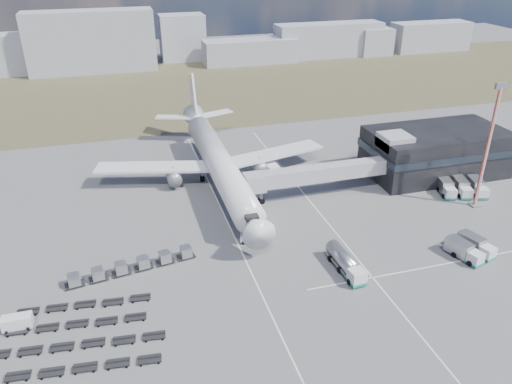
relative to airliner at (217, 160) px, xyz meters
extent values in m
plane|color=#565659|center=(0.00, -32.38, -5.29)|extent=(420.00, 420.00, 0.00)
cube|color=#4A442C|center=(0.00, 77.62, -5.29)|extent=(420.00, 90.00, 0.01)
cube|color=silver|center=(-2.00, -27.38, -5.29)|extent=(0.25, 110.00, 0.01)
cube|color=silver|center=(16.00, -27.38, -5.29)|extent=(0.25, 110.00, 0.01)
cube|color=silver|center=(25.00, -40.38, -5.29)|extent=(40.00, 0.25, 0.01)
cube|color=black|center=(48.00, -8.38, -0.29)|extent=(30.00, 16.00, 10.00)
cube|color=#262D38|center=(48.00, -8.38, 0.91)|extent=(30.40, 16.40, 1.60)
cube|color=#939399|center=(36.00, -10.38, 4.21)|extent=(6.00, 6.00, 3.00)
cube|color=#939399|center=(18.10, -11.88, -0.19)|extent=(29.80, 3.00, 3.00)
cube|color=#939399|center=(4.70, -12.38, -0.19)|extent=(4.00, 3.60, 3.40)
cylinder|color=slate|center=(6.20, -11.88, -2.74)|extent=(0.70, 0.70, 5.10)
cylinder|color=black|center=(6.20, -11.88, -4.84)|extent=(1.40, 0.90, 1.40)
cylinder|color=silver|center=(0.00, -2.38, 0.01)|extent=(5.60, 48.00, 5.60)
cone|color=silver|center=(0.00, -28.88, 0.01)|extent=(5.60, 5.00, 5.60)
cone|color=silver|center=(0.00, 25.62, 0.81)|extent=(5.60, 8.00, 5.60)
cube|color=black|center=(0.00, -26.88, 0.81)|extent=(2.20, 2.00, 0.80)
cube|color=silver|center=(-13.00, 2.62, -1.19)|extent=(25.59, 11.38, 0.50)
cube|color=silver|center=(13.00, 2.62, -1.19)|extent=(25.59, 11.38, 0.50)
cylinder|color=slate|center=(-9.50, 0.62, -2.89)|extent=(3.00, 5.00, 3.00)
cylinder|color=slate|center=(9.50, 0.62, -2.89)|extent=(3.00, 5.00, 3.00)
cube|color=silver|center=(-5.50, 27.62, 1.21)|extent=(9.49, 5.63, 0.35)
cube|color=silver|center=(5.50, 27.62, 1.21)|extent=(9.49, 5.63, 0.35)
cube|color=silver|center=(0.00, 28.62, 6.51)|extent=(0.50, 9.06, 11.45)
cylinder|color=slate|center=(0.00, -23.38, -4.04)|extent=(0.50, 0.50, 2.50)
cylinder|color=slate|center=(-3.20, 1.62, -4.04)|extent=(0.60, 0.60, 2.50)
cylinder|color=slate|center=(3.20, 1.62, -4.04)|extent=(0.60, 0.60, 2.50)
cylinder|color=black|center=(0.00, -23.38, -4.79)|extent=(0.50, 1.20, 1.20)
cube|color=#91949E|center=(-55.29, 117.69, 2.28)|extent=(26.56, 12.00, 15.13)
cube|color=#91949E|center=(-25.43, 112.55, 6.34)|extent=(48.34, 12.00, 23.26)
cube|color=#91949E|center=(11.78, 124.50, 4.18)|extent=(18.78, 12.00, 18.94)
cube|color=#91949E|center=(37.99, 110.22, -0.37)|extent=(39.35, 12.00, 9.83)
cube|color=#91949E|center=(75.19, 113.43, 1.87)|extent=(48.11, 12.00, 14.31)
cube|color=#91949E|center=(96.54, 111.78, 0.55)|extent=(14.76, 12.00, 11.68)
cube|color=#91949E|center=(126.11, 112.18, 1.16)|extent=(36.65, 12.00, 12.90)
cube|color=silver|center=(12.73, -41.16, -3.88)|extent=(2.46, 2.46, 2.24)
cube|color=#157B68|center=(12.73, -41.16, -4.76)|extent=(2.56, 2.56, 0.49)
cylinder|color=#A5A5AA|center=(12.48, -36.40, -3.44)|extent=(2.81, 7.42, 2.43)
cube|color=slate|center=(12.48, -36.40, -4.56)|extent=(2.71, 7.41, 0.34)
cylinder|color=black|center=(12.55, -37.86, -4.80)|extent=(2.58, 1.20, 1.07)
cube|color=silver|center=(0.10, -24.93, -4.57)|extent=(3.51, 2.53, 1.43)
cube|color=silver|center=(-35.99, -37.25, -4.24)|extent=(3.91, 1.80, 2.11)
cube|color=silver|center=(12.18, -1.72, -3.69)|extent=(2.65, 6.11, 2.81)
cube|color=#157B68|center=(12.18, -1.72, -4.84)|extent=(2.75, 6.21, 0.45)
cube|color=silver|center=(33.59, -41.84, -4.08)|extent=(2.64, 2.58, 2.06)
cube|color=#157B68|center=(33.59, -41.84, -4.87)|extent=(2.76, 2.69, 0.42)
cube|color=#A5A5AA|center=(32.67, -38.69, -3.70)|extent=(3.36, 4.76, 2.43)
cube|color=silver|center=(36.64, -40.95, -4.08)|extent=(2.64, 2.58, 2.06)
cube|color=#157B68|center=(36.64, -40.95, -4.87)|extent=(2.76, 2.69, 0.42)
cube|color=#A5A5AA|center=(35.73, -37.80, -3.70)|extent=(3.36, 4.76, 2.43)
cube|color=silver|center=(43.71, -20.70, -4.04)|extent=(2.70, 2.63, 2.12)
cube|color=#157B68|center=(43.71, -20.70, -4.86)|extent=(2.82, 2.75, 0.43)
cube|color=#A5A5AA|center=(44.60, -17.44, -3.65)|extent=(3.40, 4.89, 2.51)
cube|color=silver|center=(46.88, -21.56, -4.04)|extent=(2.70, 2.63, 2.12)
cube|color=#157B68|center=(46.88, -21.56, -4.86)|extent=(2.82, 2.75, 0.43)
cube|color=#A5A5AA|center=(47.77, -18.30, -3.65)|extent=(3.40, 4.89, 2.51)
cube|color=silver|center=(50.05, -22.42, -4.04)|extent=(2.70, 2.63, 2.12)
cube|color=#157B68|center=(50.05, -22.42, -4.86)|extent=(2.82, 2.75, 0.43)
cube|color=#A5A5AA|center=(50.94, -19.16, -3.65)|extent=(3.40, 4.89, 2.51)
cube|color=black|center=(-28.91, -29.59, -4.96)|extent=(3.14, 2.21, 0.20)
cube|color=#A5A5AA|center=(-28.91, -29.59, -4.01)|extent=(2.04, 2.04, 1.67)
cube|color=black|center=(-25.40, -29.03, -4.96)|extent=(3.14, 2.21, 0.20)
cube|color=#A5A5AA|center=(-25.40, -29.03, -4.01)|extent=(2.04, 2.04, 1.67)
cube|color=black|center=(-21.88, -28.47, -4.96)|extent=(3.14, 2.21, 0.20)
cube|color=#A5A5AA|center=(-21.88, -28.47, -4.01)|extent=(2.04, 2.04, 1.67)
cube|color=black|center=(-18.37, -27.91, -4.96)|extent=(3.14, 2.21, 0.20)
cube|color=#A5A5AA|center=(-18.37, -27.91, -4.01)|extent=(2.04, 2.04, 1.67)
cube|color=black|center=(-14.85, -27.35, -4.96)|extent=(3.14, 2.21, 0.20)
cube|color=#A5A5AA|center=(-14.85, -27.35, -4.01)|extent=(2.04, 2.04, 1.67)
cube|color=black|center=(-11.34, -26.79, -4.96)|extent=(3.14, 2.21, 0.20)
cube|color=#A5A5AA|center=(-11.34, -26.79, -4.01)|extent=(2.04, 2.04, 1.67)
cube|color=black|center=(-29.11, -47.08, -4.94)|extent=(23.53, 3.79, 0.71)
cube|color=black|center=(-28.70, -42.98, -4.94)|extent=(23.53, 3.79, 0.71)
cube|color=black|center=(-28.29, -38.89, -4.94)|extent=(19.63, 3.40, 0.71)
cube|color=black|center=(-27.88, -34.80, -4.94)|extent=(19.63, 3.40, 0.71)
cylinder|color=red|center=(46.86, -24.64, 6.67)|extent=(0.67, 0.67, 23.92)
cube|color=slate|center=(46.86, -24.64, 18.92)|extent=(2.34, 0.81, 1.15)
cube|color=#565659|center=(46.86, -24.64, -5.15)|extent=(1.91, 1.91, 0.29)
camera|label=1|loc=(-19.41, -96.39, 42.35)|focal=35.00mm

